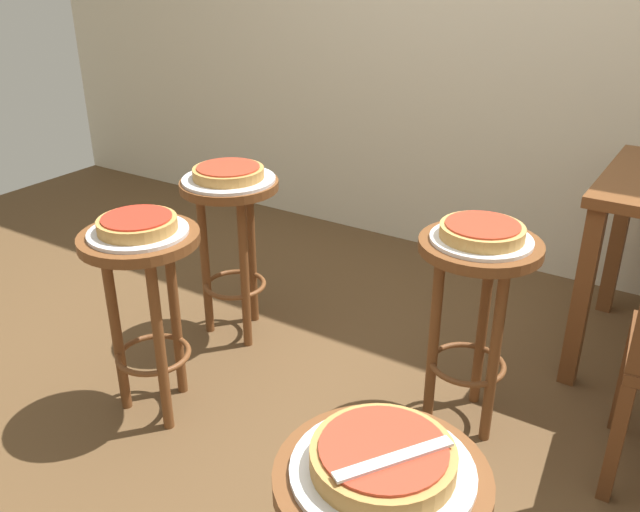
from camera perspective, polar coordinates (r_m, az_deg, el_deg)
The scene contains 13 objects.
ground_plane at distance 2.42m, azimuth -0.95°, elevation -13.58°, with size 6.00×6.00×0.00m, color brown.
serving_plate_foreground at distance 1.22m, azimuth 5.34°, elevation -17.70°, with size 0.32×0.32×0.01m, color silver.
pizza_foreground at distance 1.20m, azimuth 5.39°, elevation -16.70°, with size 0.25×0.25×0.05m.
stool_middle at distance 2.27m, azimuth -14.71°, elevation -2.24°, with size 0.39×0.39×0.68m.
serving_plate_middle at distance 2.20m, azimuth -15.22°, elevation 1.99°, with size 0.32×0.32×0.01m, color silver.
pizza_middle at distance 2.19m, azimuth -15.31°, elevation 2.67°, with size 0.25×0.25×0.05m.
stool_leftside at distance 2.20m, azimuth 13.10°, elevation -2.95°, with size 0.39×0.39×0.68m.
serving_plate_leftside at distance 2.13m, azimuth 13.57°, elevation 1.39°, with size 0.32×0.32×0.01m, color silver.
pizza_leftside at distance 2.12m, azimuth 13.65°, elevation 2.09°, with size 0.26×0.26×0.05m.
stool_rear at distance 2.70m, azimuth -7.56°, elevation 2.83°, with size 0.39×0.39×0.68m.
serving_plate_rear at distance 2.63m, azimuth -7.78°, elevation 6.49°, with size 0.36×0.36×0.01m, color silver.
pizza_rear at distance 2.63m, azimuth -7.81°, elevation 7.08°, with size 0.28×0.28×0.05m.
pizza_server_knife at distance 1.16m, azimuth 6.33°, elevation -16.79°, with size 0.22×0.02×0.01m, color silver.
Camera 1 is at (1.05, -1.57, 1.51)m, focal length 37.56 mm.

